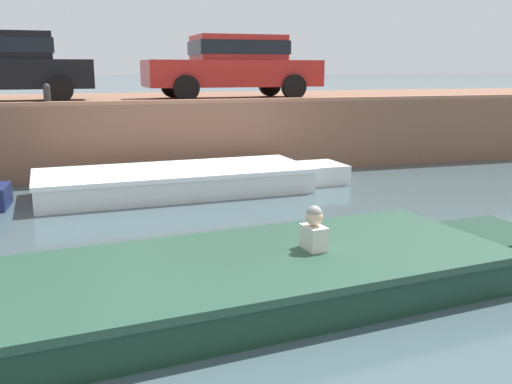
{
  "coord_description": "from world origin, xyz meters",
  "views": [
    {
      "loc": [
        -1.65,
        -0.73,
        2.36
      ],
      "look_at": [
        -0.2,
        4.06,
        1.27
      ],
      "focal_mm": 40.0,
      "sensor_mm": 36.0,
      "label": 1
    }
  ],
  "objects_px": {
    "motorboat_passing": "(265,275)",
    "car_left_inner_black": "(1,64)",
    "car_centre_red": "(234,64)",
    "boat_moored_central_white": "(188,180)",
    "mooring_bollard_mid": "(47,94)"
  },
  "relations": [
    {
      "from": "motorboat_passing",
      "to": "car_left_inner_black",
      "type": "xyz_separation_m",
      "value": [
        -3.42,
        8.72,
        2.23
      ]
    },
    {
      "from": "boat_moored_central_white",
      "to": "car_centre_red",
      "type": "relative_size",
      "value": 1.43
    },
    {
      "from": "car_centre_red",
      "to": "mooring_bollard_mid",
      "type": "height_order",
      "value": "car_centre_red"
    },
    {
      "from": "boat_moored_central_white",
      "to": "car_left_inner_black",
      "type": "distance_m",
      "value": 5.38
    },
    {
      "from": "motorboat_passing",
      "to": "mooring_bollard_mid",
      "type": "distance_m",
      "value": 7.74
    },
    {
      "from": "car_left_inner_black",
      "to": "mooring_bollard_mid",
      "type": "bearing_deg",
      "value": -57.26
    },
    {
      "from": "boat_moored_central_white",
      "to": "mooring_bollard_mid",
      "type": "distance_m",
      "value": 3.53
    },
    {
      "from": "mooring_bollard_mid",
      "to": "car_centre_red",
      "type": "bearing_deg",
      "value": 19.51
    },
    {
      "from": "car_left_inner_black",
      "to": "car_centre_red",
      "type": "distance_m",
      "value": 5.38
    },
    {
      "from": "boat_moored_central_white",
      "to": "motorboat_passing",
      "type": "height_order",
      "value": "motorboat_passing"
    },
    {
      "from": "car_left_inner_black",
      "to": "mooring_bollard_mid",
      "type": "xyz_separation_m",
      "value": [
        1.0,
        -1.55,
        -0.61
      ]
    },
    {
      "from": "motorboat_passing",
      "to": "car_left_inner_black",
      "type": "distance_m",
      "value": 9.63
    },
    {
      "from": "motorboat_passing",
      "to": "mooring_bollard_mid",
      "type": "bearing_deg",
      "value": 108.67
    },
    {
      "from": "motorboat_passing",
      "to": "car_left_inner_black",
      "type": "height_order",
      "value": "car_left_inner_black"
    },
    {
      "from": "motorboat_passing",
      "to": "boat_moored_central_white",
      "type": "bearing_deg",
      "value": 88.68
    }
  ]
}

